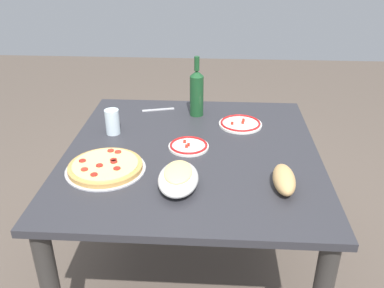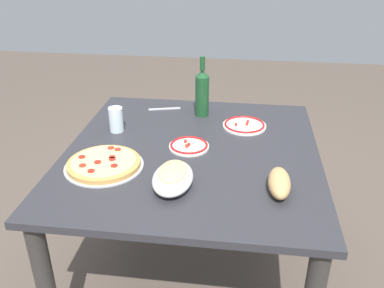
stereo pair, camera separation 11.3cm
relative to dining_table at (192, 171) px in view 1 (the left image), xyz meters
The scene contains 10 objects.
ground_plane 0.61m from the dining_table, ahead, with size 8.00×8.00×0.00m, color brown.
dining_table is the anchor object (origin of this frame).
pepperoni_pizza 0.40m from the dining_table, 60.51° to the right, with size 0.32×0.32×0.03m.
baked_pasta_dish 0.33m from the dining_table, ahead, with size 0.24×0.15×0.08m.
wine_bottle 0.46m from the dining_table, behind, with size 0.07×0.07×0.31m.
water_glass 0.44m from the dining_table, 111.15° to the right, with size 0.07×0.07×0.12m, color silver.
side_plate_near 0.37m from the dining_table, 140.93° to the left, with size 0.21×0.21×0.02m.
side_plate_far 0.12m from the dining_table, 143.46° to the right, with size 0.18×0.18×0.02m.
bread_loaf 0.47m from the dining_table, 52.16° to the left, with size 0.19×0.08×0.07m, color tan.
fork_right 0.50m from the dining_table, 154.88° to the right, with size 0.17×0.02×0.01m, color #B7B7BC.
Camera 1 is at (1.60, 0.10, 1.57)m, focal length 39.09 mm.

